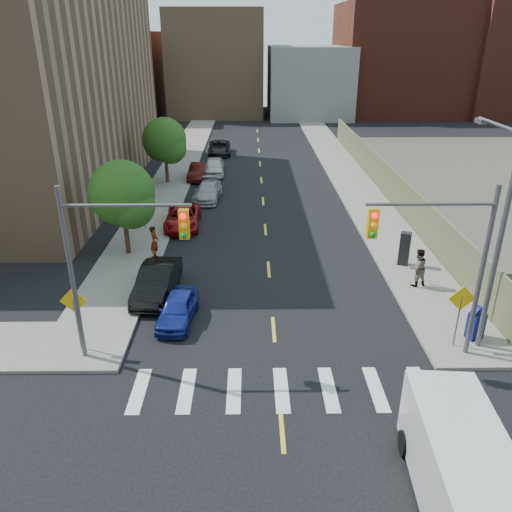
{
  "coord_description": "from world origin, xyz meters",
  "views": [
    {
      "loc": [
        -0.99,
        -10.35,
        11.68
      ],
      "look_at": [
        -0.72,
        11.31,
        2.0
      ],
      "focal_mm": 35.0,
      "sensor_mm": 36.0,
      "label": 1
    }
  ],
  "objects_px": {
    "parked_car_white": "(214,166)",
    "pedestrian_west": "(155,242)",
    "mailbox": "(476,323)",
    "pedestrian_east": "(418,268)",
    "parked_car_red": "(183,218)",
    "parked_car_silver": "(208,191)",
    "parked_car_maroon": "(198,172)",
    "cargo_van": "(459,463)",
    "parked_car_black": "(157,281)",
    "parked_car_grey": "(219,148)",
    "payphone": "(405,249)",
    "parked_car_blue": "(178,309)"
  },
  "relations": [
    {
      "from": "parked_car_red",
      "to": "mailbox",
      "type": "distance_m",
      "value": 19.23
    },
    {
      "from": "parked_car_grey",
      "to": "parked_car_maroon",
      "type": "bearing_deg",
      "value": -100.5
    },
    {
      "from": "parked_car_blue",
      "to": "parked_car_red",
      "type": "distance_m",
      "value": 11.85
    },
    {
      "from": "mailbox",
      "to": "pedestrian_west",
      "type": "relative_size",
      "value": 0.78
    },
    {
      "from": "pedestrian_west",
      "to": "mailbox",
      "type": "bearing_deg",
      "value": -121.23
    },
    {
      "from": "parked_car_black",
      "to": "parked_car_maroon",
      "type": "xyz_separation_m",
      "value": [
        0.0,
        21.26,
        -0.08
      ]
    },
    {
      "from": "parked_car_black",
      "to": "parked_car_grey",
      "type": "relative_size",
      "value": 0.91
    },
    {
      "from": "parked_car_black",
      "to": "pedestrian_west",
      "type": "xyz_separation_m",
      "value": [
        -0.8,
        4.08,
        0.35
      ]
    },
    {
      "from": "parked_car_blue",
      "to": "parked_car_red",
      "type": "height_order",
      "value": "parked_car_red"
    },
    {
      "from": "parked_car_maroon",
      "to": "cargo_van",
      "type": "bearing_deg",
      "value": -69.92
    },
    {
      "from": "pedestrian_east",
      "to": "pedestrian_west",
      "type": "bearing_deg",
      "value": -32.14
    },
    {
      "from": "mailbox",
      "to": "pedestrian_west",
      "type": "height_order",
      "value": "pedestrian_west"
    },
    {
      "from": "parked_car_grey",
      "to": "cargo_van",
      "type": "bearing_deg",
      "value": -81.55
    },
    {
      "from": "parked_car_black",
      "to": "parked_car_grey",
      "type": "bearing_deg",
      "value": 92.02
    },
    {
      "from": "parked_car_grey",
      "to": "pedestrian_east",
      "type": "xyz_separation_m",
      "value": [
        11.47,
        -30.56,
        0.43
      ]
    },
    {
      "from": "parked_car_white",
      "to": "cargo_van",
      "type": "distance_m",
      "value": 35.61
    },
    {
      "from": "parked_car_white",
      "to": "pedestrian_west",
      "type": "xyz_separation_m",
      "value": [
        -2.1,
        -18.67,
        0.35
      ]
    },
    {
      "from": "parked_car_black",
      "to": "pedestrian_west",
      "type": "distance_m",
      "value": 4.17
    },
    {
      "from": "parked_car_black",
      "to": "payphone",
      "type": "xyz_separation_m",
      "value": [
        12.84,
        3.09,
        0.32
      ]
    },
    {
      "from": "parked_car_maroon",
      "to": "pedestrian_west",
      "type": "bearing_deg",
      "value": -89.44
    },
    {
      "from": "mailbox",
      "to": "pedestrian_east",
      "type": "distance_m",
      "value": 4.84
    },
    {
      "from": "parked_car_white",
      "to": "parked_car_grey",
      "type": "height_order",
      "value": "parked_car_white"
    },
    {
      "from": "mailbox",
      "to": "parked_car_white",
      "type": "bearing_deg",
      "value": 93.75
    },
    {
      "from": "parked_car_red",
      "to": "parked_car_grey",
      "type": "relative_size",
      "value": 0.94
    },
    {
      "from": "parked_car_red",
      "to": "payphone",
      "type": "distance_m",
      "value": 14.23
    },
    {
      "from": "pedestrian_west",
      "to": "parked_car_red",
      "type": "bearing_deg",
      "value": -11.19
    },
    {
      "from": "parked_car_grey",
      "to": "mailbox",
      "type": "distance_m",
      "value": 37.42
    },
    {
      "from": "parked_car_red",
      "to": "mailbox",
      "type": "xyz_separation_m",
      "value": [
        13.66,
        -13.53,
        0.22
      ]
    },
    {
      "from": "parked_car_blue",
      "to": "payphone",
      "type": "xyz_separation_m",
      "value": [
        11.54,
        5.49,
        0.47
      ]
    },
    {
      "from": "parked_car_blue",
      "to": "parked_car_grey",
      "type": "height_order",
      "value": "parked_car_grey"
    },
    {
      "from": "parked_car_blue",
      "to": "payphone",
      "type": "height_order",
      "value": "payphone"
    },
    {
      "from": "parked_car_silver",
      "to": "pedestrian_west",
      "type": "relative_size",
      "value": 2.42
    },
    {
      "from": "parked_car_silver",
      "to": "parked_car_red",
      "type": "bearing_deg",
      "value": -96.09
    },
    {
      "from": "parked_car_silver",
      "to": "pedestrian_east",
      "type": "xyz_separation_m",
      "value": [
        11.47,
        -14.71,
        0.46
      ]
    },
    {
      "from": "pedestrian_west",
      "to": "pedestrian_east",
      "type": "height_order",
      "value": "pedestrian_east"
    },
    {
      "from": "parked_car_blue",
      "to": "parked_car_grey",
      "type": "bearing_deg",
      "value": 95.72
    },
    {
      "from": "mailbox",
      "to": "pedestrian_west",
      "type": "bearing_deg",
      "value": 129.45
    },
    {
      "from": "parked_car_black",
      "to": "parked_car_silver",
      "type": "xyz_separation_m",
      "value": [
        1.3,
        15.3,
        -0.09
      ]
    },
    {
      "from": "parked_car_blue",
      "to": "parked_car_black",
      "type": "height_order",
      "value": "parked_car_black"
    },
    {
      "from": "parked_car_red",
      "to": "cargo_van",
      "type": "bearing_deg",
      "value": -67.08
    },
    {
      "from": "parked_car_black",
      "to": "cargo_van",
      "type": "bearing_deg",
      "value": -45.22
    },
    {
      "from": "parked_car_black",
      "to": "parked_car_red",
      "type": "bearing_deg",
      "value": 93.92
    },
    {
      "from": "parked_car_silver",
      "to": "pedestrian_east",
      "type": "bearing_deg",
      "value": -46.49
    },
    {
      "from": "parked_car_red",
      "to": "pedestrian_west",
      "type": "bearing_deg",
      "value": -101.63
    },
    {
      "from": "parked_car_grey",
      "to": "cargo_van",
      "type": "distance_m",
      "value": 43.81
    },
    {
      "from": "parked_car_blue",
      "to": "parked_car_silver",
      "type": "distance_m",
      "value": 17.7
    },
    {
      "from": "parked_car_white",
      "to": "parked_car_silver",
      "type": "bearing_deg",
      "value": -92.07
    },
    {
      "from": "parked_car_silver",
      "to": "mailbox",
      "type": "height_order",
      "value": "mailbox"
    },
    {
      "from": "mailbox",
      "to": "payphone",
      "type": "height_order",
      "value": "payphone"
    },
    {
      "from": "parked_car_maroon",
      "to": "pedestrian_east",
      "type": "xyz_separation_m",
      "value": [
        12.77,
        -20.66,
        0.46
      ]
    }
  ]
}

